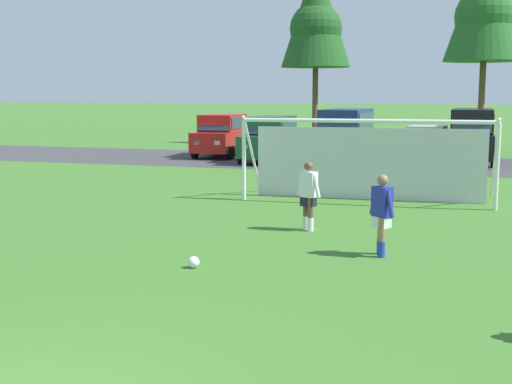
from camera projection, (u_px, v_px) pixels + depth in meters
name	position (u px, v px, depth m)	size (l,w,h in m)	color
ground_plane	(317.00, 199.00, 20.88)	(400.00, 400.00, 0.00)	#3D7028
parking_lot_strip	(369.00, 163.00, 31.90)	(52.00, 8.40, 0.01)	#3D3D3F
soccer_ball	(194.00, 262.00, 12.64)	(0.22, 0.22, 0.22)	white
soccer_goal	(367.00, 158.00, 20.49)	(7.47, 2.16, 2.57)	white
player_midfield_center	(308.00, 196.00, 16.05)	(0.68, 0.43, 1.64)	brown
player_winger_left	(382.00, 215.00, 13.50)	(0.59, 0.58, 1.64)	#936B4C
parked_car_slot_far_left	(222.00, 135.00, 35.10)	(2.26, 4.66, 2.16)	red
parked_car_slot_left	(271.00, 138.00, 32.30)	(2.15, 4.61, 2.16)	#194C2D
parked_car_slot_center_left	(346.00, 135.00, 31.34)	(2.33, 4.87, 2.52)	navy
parked_car_slot_center	(426.00, 144.00, 32.13)	(2.27, 4.32, 1.72)	#B2B2BC
parked_car_slot_center_right	(472.00, 135.00, 31.48)	(2.25, 4.83, 2.52)	black
tree_left_edge	(316.00, 16.00, 42.76)	(4.41, 4.41, 11.76)	brown
tree_mid_left	(486.00, 2.00, 38.25)	(4.55, 4.55, 12.14)	brown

